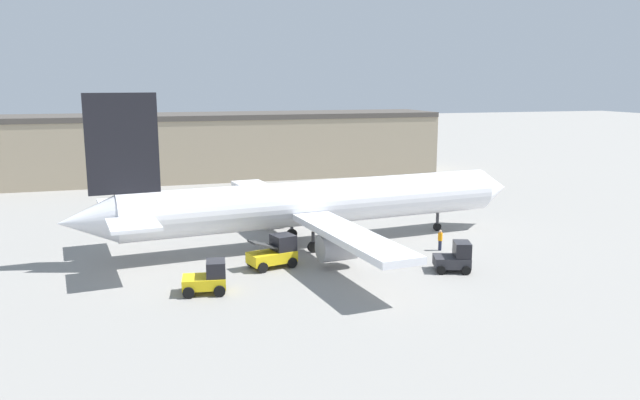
{
  "coord_description": "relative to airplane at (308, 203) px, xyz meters",
  "views": [
    {
      "loc": [
        -14.75,
        -49.64,
        13.63
      ],
      "look_at": [
        0.0,
        0.0,
        3.79
      ],
      "focal_mm": 35.0,
      "sensor_mm": 36.0,
      "label": 1
    }
  ],
  "objects": [
    {
      "name": "ground_plane",
      "position": [
        1.05,
        0.13,
        -3.61
      ],
      "size": [
        400.0,
        400.0,
        0.0
      ],
      "primitive_type": "plane",
      "color": "gray"
    },
    {
      "name": "terminal_building",
      "position": [
        -11.4,
        40.35,
        1.0
      ],
      "size": [
        82.11,
        11.51,
        9.2
      ],
      "color": "gray",
      "rests_on": "ground_plane"
    },
    {
      "name": "airplane",
      "position": [
        0.0,
        0.0,
        0.0
      ],
      "size": [
        40.27,
        33.46,
        12.86
      ],
      "rotation": [
        0.0,
        0.0,
        0.12
      ],
      "color": "white",
      "rests_on": "ground_plane"
    },
    {
      "name": "ground_crew_worker",
      "position": [
        9.88,
        -4.8,
        -2.69
      ],
      "size": [
        0.38,
        0.38,
        1.72
      ],
      "rotation": [
        0.0,
        0.0,
        3.38
      ],
      "color": "#1E2338",
      "rests_on": "ground_plane"
    },
    {
      "name": "baggage_tug",
      "position": [
        8.27,
        -10.25,
        -2.62
      ],
      "size": [
        3.03,
        2.81,
        2.19
      ],
      "rotation": [
        0.0,
        0.0,
        -0.33
      ],
      "color": "#2D2D33",
      "rests_on": "ground_plane"
    },
    {
      "name": "belt_loader_truck",
      "position": [
        -4.11,
        -5.47,
        -2.48
      ],
      "size": [
        3.83,
        2.85,
        2.36
      ],
      "rotation": [
        0.0,
        0.0,
        0.26
      ],
      "color": "yellow",
      "rests_on": "ground_plane"
    },
    {
      "name": "pushback_tug",
      "position": [
        -9.6,
        -9.95,
        -2.61
      ],
      "size": [
        3.01,
        2.49,
        2.16
      ],
      "rotation": [
        0.0,
        0.0,
        -0.13
      ],
      "color": "yellow",
      "rests_on": "ground_plane"
    }
  ]
}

